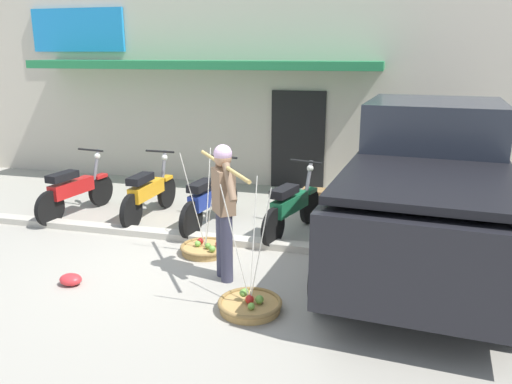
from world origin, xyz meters
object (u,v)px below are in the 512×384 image
at_px(fruit_basket_left_side, 250,304).
at_px(wooden_crate, 314,198).
at_px(fruit_basket_right_side, 206,248).
at_px(motorcycle_end_of_row, 292,207).
at_px(motorcycle_second_in_row, 149,193).
at_px(motorcycle_third_in_row, 209,200).
at_px(fruit_vendor, 224,203).
at_px(motorcycle_nearest_shop, 75,190).
at_px(plastic_litter_bag, 71,280).
at_px(parked_truck, 428,189).

distance_m(fruit_basket_left_side, wooden_crate, 4.05).
relative_size(fruit_basket_left_side, wooden_crate, 3.30).
relative_size(fruit_basket_right_side, motorcycle_end_of_row, 0.82).
distance_m(fruit_basket_left_side, fruit_basket_right_side, 1.76).
relative_size(motorcycle_second_in_row, motorcycle_third_in_row, 1.01).
relative_size(fruit_basket_left_side, motorcycle_third_in_row, 0.80).
height_order(fruit_vendor, motorcycle_third_in_row, fruit_vendor).
bearing_deg(motorcycle_third_in_row, wooden_crate, 46.91).
height_order(motorcycle_nearest_shop, wooden_crate, motorcycle_nearest_shop).
bearing_deg(plastic_litter_bag, fruit_basket_right_side, 48.20).
height_order(parked_truck, plastic_litter_bag, parked_truck).
relative_size(fruit_vendor, plastic_litter_bag, 6.05).
height_order(fruit_basket_right_side, motorcycle_third_in_row, fruit_basket_right_side).
height_order(motorcycle_third_in_row, parked_truck, parked_truck).
relative_size(fruit_basket_right_side, motorcycle_nearest_shop, 0.80).
height_order(motorcycle_third_in_row, wooden_crate, motorcycle_third_in_row).
xyz_separation_m(fruit_vendor, parked_truck, (2.40, 1.14, 0.05)).
xyz_separation_m(fruit_vendor, plastic_litter_bag, (-1.75, -0.67, -0.91)).
xyz_separation_m(fruit_basket_right_side, plastic_litter_bag, (-1.23, -1.38, -0.00)).
height_order(motorcycle_second_in_row, plastic_litter_bag, motorcycle_second_in_row).
xyz_separation_m(fruit_vendor, motorcycle_second_in_row, (-1.98, 1.93, -0.53)).
distance_m(fruit_basket_right_side, motorcycle_end_of_row, 1.52).
relative_size(motorcycle_nearest_shop, parked_truck, 0.37).
relative_size(fruit_basket_right_side, motorcycle_third_in_row, 0.80).
height_order(fruit_vendor, wooden_crate, fruit_vendor).
distance_m(fruit_basket_left_side, motorcycle_second_in_row, 3.66).
relative_size(parked_truck, wooden_crate, 11.02).
distance_m(fruit_basket_left_side, plastic_litter_bag, 2.28).
height_order(fruit_basket_left_side, motorcycle_end_of_row, fruit_basket_left_side).
relative_size(motorcycle_second_in_row, plastic_litter_bag, 6.51).
height_order(motorcycle_nearest_shop, motorcycle_end_of_row, same).
xyz_separation_m(fruit_basket_left_side, plastic_litter_bag, (-2.28, 0.05, -0.00)).
bearing_deg(fruit_basket_left_side, motorcycle_third_in_row, 118.73).
distance_m(motorcycle_second_in_row, wooden_crate, 2.97).
distance_m(motorcycle_end_of_row, wooden_crate, 1.60).
xyz_separation_m(fruit_basket_right_side, wooden_crate, (1.14, 2.62, 0.09)).
height_order(fruit_basket_right_side, motorcycle_second_in_row, fruit_basket_right_side).
xyz_separation_m(motorcycle_second_in_row, wooden_crate, (2.61, 1.40, -0.29)).
height_order(motorcycle_nearest_shop, motorcycle_third_in_row, same).
distance_m(fruit_basket_left_side, motorcycle_third_in_row, 2.86).
relative_size(fruit_vendor, wooden_crate, 3.85).
bearing_deg(plastic_litter_bag, parked_truck, 23.44).
bearing_deg(motorcycle_end_of_row, plastic_litter_bag, -132.86).
xyz_separation_m(motorcycle_nearest_shop, plastic_litter_bag, (1.53, -2.41, -0.38)).
distance_m(fruit_vendor, motorcycle_third_in_row, 2.03).
bearing_deg(fruit_basket_left_side, motorcycle_end_of_row, 90.51).
bearing_deg(motorcycle_third_in_row, parked_truck, -11.13).
distance_m(plastic_litter_bag, wooden_crate, 4.65).
relative_size(fruit_basket_left_side, motorcycle_nearest_shop, 0.80).
height_order(fruit_vendor, motorcycle_end_of_row, fruit_vendor).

